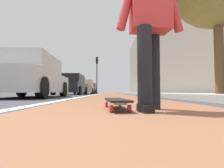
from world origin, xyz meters
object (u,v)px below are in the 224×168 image
at_px(parked_car_mid, 71,85).
at_px(parked_car_end, 90,89).
at_px(skater_person, 150,20).
at_px(parked_car_near, 30,78).
at_px(pedestrian_distant, 141,84).
at_px(parked_car_far, 85,87).
at_px(traffic_light, 97,68).
at_px(skateboard, 116,101).

height_order(parked_car_mid, parked_car_end, parked_car_end).
height_order(skater_person, parked_car_end, skater_person).
bearing_deg(parked_car_mid, parked_car_near, 179.46).
bearing_deg(parked_car_mid, parked_car_end, -0.50).
distance_m(parked_car_mid, pedestrian_distant, 6.22).
bearing_deg(parked_car_far, skater_person, -169.86).
height_order(parked_car_mid, parked_car_far, parked_car_far).
xyz_separation_m(traffic_light, pedestrian_distant, (-5.71, -4.31, -2.21)).
bearing_deg(parked_car_end, parked_car_near, 179.49).
bearing_deg(parked_car_end, parked_car_far, -179.38).
xyz_separation_m(skater_person, parked_car_far, (17.07, 3.05, -0.23)).
bearing_deg(pedestrian_distant, parked_car_far, 57.99).
xyz_separation_m(parked_car_mid, traffic_light, (8.32, -1.33, 2.40)).
xyz_separation_m(skateboard, parked_car_mid, (10.89, 2.88, 0.60)).
xyz_separation_m(parked_car_near, parked_car_mid, (6.53, -0.06, -0.01)).
height_order(parked_car_end, traffic_light, traffic_light).
relative_size(skateboard, parked_car_end, 0.21).
relative_size(skateboard, pedestrian_distant, 0.55).
bearing_deg(parked_car_far, parked_car_near, 178.93).
bearing_deg(pedestrian_distant, skater_person, 169.96).
bearing_deg(traffic_light, skateboard, -175.38).
xyz_separation_m(parked_car_far, pedestrian_distant, (-3.42, -5.47, 0.18)).
distance_m(skateboard, parked_car_end, 23.27).
bearing_deg(skateboard, pedestrian_distant, -11.56).
bearing_deg(skater_person, parked_car_mid, 16.28).
height_order(skater_person, parked_car_mid, skater_person).
relative_size(skater_person, pedestrian_distant, 1.05).
xyz_separation_m(parked_car_near, parked_car_end, (18.73, -0.17, -0.01)).
xyz_separation_m(skater_person, parked_car_end, (23.24, 3.12, -0.24)).
height_order(parked_car_mid, traffic_light, traffic_light).
relative_size(parked_car_far, traffic_light, 0.91).
bearing_deg(parked_car_near, skater_person, -143.91).
distance_m(skater_person, traffic_light, 19.57).
height_order(skateboard, parked_car_far, parked_car_far).
relative_size(skater_person, parked_car_near, 0.37).
bearing_deg(traffic_light, parked_car_near, 174.65).
relative_size(skateboard, parked_car_mid, 0.20).
relative_size(parked_car_near, parked_car_end, 1.11).
bearing_deg(parked_car_end, traffic_light, -162.54).
xyz_separation_m(skater_person, parked_car_near, (4.51, 3.29, -0.23)).
xyz_separation_m(skater_person, pedestrian_distant, (13.65, -2.42, -0.05)).
bearing_deg(parked_car_near, parked_car_mid, -0.54).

